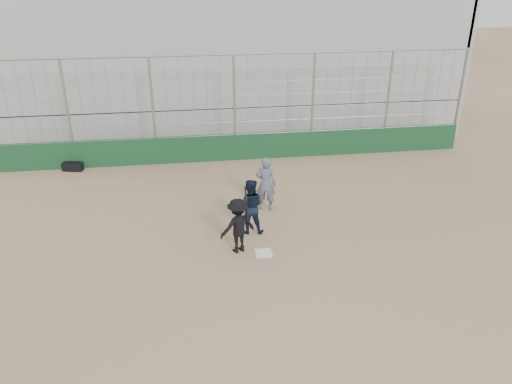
{
  "coord_description": "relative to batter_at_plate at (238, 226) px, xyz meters",
  "views": [
    {
      "loc": [
        -1.82,
        -11.15,
        7.04
      ],
      "look_at": [
        0.0,
        1.4,
        1.15
      ],
      "focal_mm": 35.0,
      "sensor_mm": 36.0,
      "label": 1
    }
  ],
  "objects": [
    {
      "name": "umpire",
      "position": [
        1.11,
        2.32,
        0.02
      ],
      "size": [
        0.73,
        0.59,
        1.55
      ],
      "primitive_type": "imported",
      "rotation": [
        0.0,
        0.0,
        2.82
      ],
      "color": "#545B6B",
      "rests_on": "ground"
    },
    {
      "name": "batter_at_plate",
      "position": [
        0.0,
        0.0,
        0.0
      ],
      "size": [
        1.12,
        0.88,
        1.69
      ],
      "color": "black",
      "rests_on": "ground"
    },
    {
      "name": "backstop",
      "position": [
        0.65,
        6.76,
        0.2
      ],
      "size": [
        18.1,
        0.25,
        4.04
      ],
      "color": "#123A1E",
      "rests_on": "ground"
    },
    {
      "name": "home_plate",
      "position": [
        0.65,
        -0.24,
        -0.75
      ],
      "size": [
        0.44,
        0.44,
        0.02
      ],
      "primitive_type": "cube",
      "color": "white",
      "rests_on": "ground"
    },
    {
      "name": "catcher_crouched",
      "position": [
        0.44,
        0.92,
        -0.21
      ],
      "size": [
        0.9,
        0.76,
        1.11
      ],
      "color": "black",
      "rests_on": "ground"
    },
    {
      "name": "ground",
      "position": [
        0.65,
        -0.24,
        -0.76
      ],
      "size": [
        90.0,
        90.0,
        0.0
      ],
      "primitive_type": "plane",
      "color": "#816145",
      "rests_on": "ground"
    },
    {
      "name": "equipment_bag",
      "position": [
        -5.41,
        6.45,
        -0.6
      ],
      "size": [
        0.77,
        0.47,
        0.35
      ],
      "color": "black",
      "rests_on": "ground"
    },
    {
      "name": "bleachers",
      "position": [
        0.65,
        11.71,
        2.16
      ],
      "size": [
        20.25,
        6.7,
        6.98
      ],
      "color": "#969696",
      "rests_on": "ground"
    }
  ]
}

